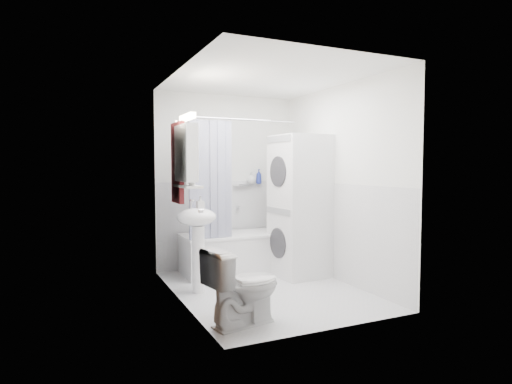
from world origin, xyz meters
name	(u,v)px	position (x,y,z in m)	size (l,w,h in m)	color
floor	(267,290)	(0.00, 0.00, 0.00)	(2.60, 2.60, 0.00)	silver
room_walls	(267,160)	(0.00, 0.00, 1.49)	(2.60, 2.60, 2.60)	white
wainscot	(256,234)	(0.00, 0.29, 0.60)	(1.98, 2.58, 2.58)	white
door	(201,211)	(-0.95, -0.55, 1.00)	(0.05, 2.00, 2.00)	brown
bathtub	(233,251)	(-0.05, 0.92, 0.29)	(1.36, 0.64, 0.52)	white
tub_spout	(238,207)	(0.15, 1.25, 0.84)	(0.04, 0.04, 0.12)	silver
curtain_rod	(241,119)	(-0.05, 0.66, 2.00)	(0.02, 0.02, 1.54)	silver
shower_curtain	(211,180)	(-0.45, 0.66, 1.25)	(0.55, 0.02, 1.45)	#141B48
sink	(197,230)	(-0.75, 0.23, 0.70)	(0.44, 0.37, 1.04)	white
medicine_cabinet	(186,152)	(-0.90, 0.10, 1.57)	(0.13, 0.50, 0.71)	white
shelf	(188,186)	(-0.89, 0.10, 1.20)	(0.18, 0.54, 0.03)	silver
shower_caddy	(241,185)	(0.20, 1.24, 1.15)	(0.22, 0.06, 0.02)	silver
towel	(177,161)	(-0.94, 0.35, 1.47)	(0.07, 0.38, 0.91)	maroon
washer_dryer	(300,206)	(0.68, 0.42, 0.90)	(0.68, 0.67, 1.81)	white
toilet	(243,286)	(-0.66, -0.87, 0.34)	(0.39, 0.70, 0.69)	white
soap_pump	(200,208)	(-0.71, 0.25, 0.95)	(0.08, 0.17, 0.08)	gray
shelf_bottle	(192,182)	(-0.89, -0.05, 1.25)	(0.07, 0.18, 0.07)	gray
shelf_cup	(185,180)	(-0.89, 0.22, 1.26)	(0.10, 0.09, 0.10)	gray
shampoo_a	(251,179)	(0.35, 1.24, 1.23)	(0.13, 0.17, 0.13)	gray
shampoo_b	(259,181)	(0.47, 1.24, 1.20)	(0.08, 0.21, 0.08)	navy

